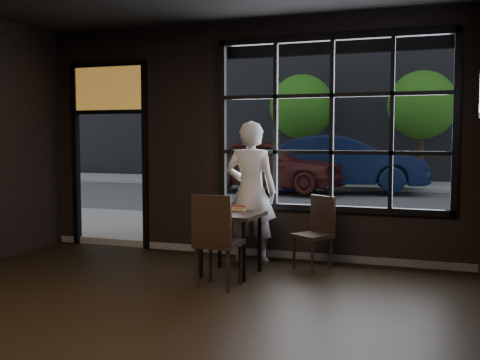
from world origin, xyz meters
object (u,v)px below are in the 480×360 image
at_px(cafe_table, 231,243).
at_px(chair_near, 219,240).
at_px(man, 251,192).
at_px(navy_car, 340,162).

xyz_separation_m(cafe_table, chair_near, (0.07, -0.56, 0.14)).
height_order(cafe_table, man, man).
bearing_deg(navy_car, cafe_table, 170.11).
height_order(cafe_table, chair_near, chair_near).
distance_m(man, navy_car, 9.31).
xyz_separation_m(chair_near, man, (-0.06, 1.30, 0.41)).
xyz_separation_m(chair_near, navy_car, (-0.38, 10.61, 0.38)).
relative_size(chair_near, navy_car, 0.21).
xyz_separation_m(cafe_table, man, (0.01, 0.74, 0.55)).
bearing_deg(man, navy_car, -92.07).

